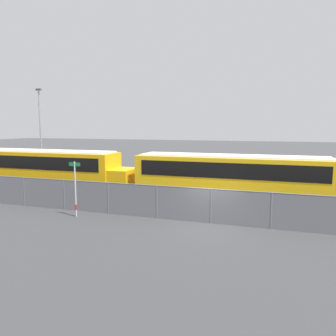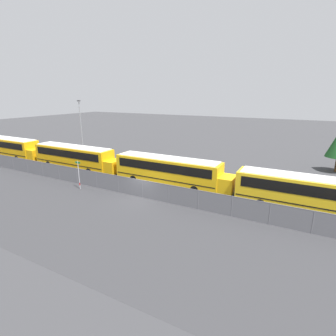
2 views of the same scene
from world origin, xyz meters
The scene contains 9 objects.
ground_plane centered at (0.00, 0.00, 0.00)m, with size 200.00×200.00×0.00m, color #38383A.
road_strip centered at (0.00, -6.00, 0.00)m, with size 118.06×12.00×0.01m.
fence centered at (0.00, 0.00, 0.95)m, with size 84.13×0.07×1.86m.
school_bus_0 centered at (-28.55, 4.21, 1.90)m, with size 13.95×2.52×3.23m.
school_bus_1 centered at (-13.74, 4.25, 1.90)m, with size 13.95×2.52×3.23m.
school_bus_2 centered at (0.73, 4.44, 1.90)m, with size 13.95×2.52×3.23m.
school_bus_3 centered at (15.00, 3.96, 1.90)m, with size 13.95×2.52×3.23m.
street_sign centered at (-7.41, -1.13, 1.65)m, with size 0.70×0.09×3.12m.
light_pole centered at (-21.13, 12.79, 4.91)m, with size 0.60×0.24×9.03m.
Camera 2 is at (13.86, -20.37, 9.98)m, focal length 28.00 mm.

